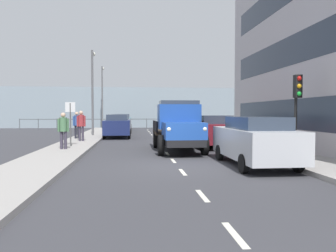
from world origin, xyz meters
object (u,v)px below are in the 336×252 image
(pedestrian_with_bag, at_px, (81,123))
(pedestrian_by_lamp, at_px, (77,123))
(car_grey_oppositeside_1, at_px, (120,123))
(street_sign, at_px, (70,116))
(lamp_post_far, at_px, (102,92))
(pedestrian_couple_b, at_px, (63,128))
(car_teal_oppositeside_2, at_px, (122,122))
(car_navy_oppositeside_0, at_px, (118,126))
(lamp_post_promenade, at_px, (93,85))
(car_silver_kerbside_near, at_px, (255,140))
(traffic_light_near, at_px, (297,97))
(pedestrian_couple_a, at_px, (63,126))
(truck_vintage_blue, at_px, (179,127))
(car_maroon_kerbside_1, at_px, (213,131))

(pedestrian_with_bag, distance_m, pedestrian_by_lamp, 2.09)
(car_grey_oppositeside_1, relative_size, street_sign, 1.76)
(street_sign, bearing_deg, lamp_post_far, -89.34)
(pedestrian_couple_b, bearing_deg, car_teal_oppositeside_2, -96.01)
(car_navy_oppositeside_0, relative_size, car_teal_oppositeside_2, 1.14)
(pedestrian_couple_b, relative_size, lamp_post_promenade, 0.27)
(pedestrian_with_bag, bearing_deg, car_silver_kerbside_near, 128.50)
(car_grey_oppositeside_1, height_order, traffic_light_near, traffic_light_near)
(pedestrian_with_bag, bearing_deg, street_sign, 89.09)
(car_grey_oppositeside_1, relative_size, pedestrian_by_lamp, 2.24)
(car_teal_oppositeside_2, xyz_separation_m, street_sign, (2.02, 18.68, 0.79))
(pedestrian_couple_b, bearing_deg, lamp_post_far, -89.61)
(pedestrian_couple_b, xyz_separation_m, traffic_light_near, (-9.71, 3.48, 1.31))
(car_navy_oppositeside_0, xyz_separation_m, street_sign, (2.02, 7.70, 0.79))
(street_sign, bearing_deg, pedestrian_couple_a, -47.80)
(pedestrian_couple_b, height_order, lamp_post_promenade, lamp_post_promenade)
(car_grey_oppositeside_1, distance_m, pedestrian_by_lamp, 8.66)
(truck_vintage_blue, xyz_separation_m, lamp_post_promenade, (5.23, -10.34, 2.82))
(car_silver_kerbside_near, relative_size, pedestrian_by_lamp, 2.60)
(car_maroon_kerbside_1, height_order, pedestrian_with_bag, pedestrian_with_bag)
(truck_vintage_blue, relative_size, car_grey_oppositeside_1, 1.43)
(car_teal_oppositeside_2, relative_size, traffic_light_near, 1.25)
(car_maroon_kerbside_1, height_order, car_navy_oppositeside_0, same)
(street_sign, bearing_deg, pedestrian_by_lamp, -84.09)
(truck_vintage_blue, relative_size, car_navy_oppositeside_0, 1.23)
(car_silver_kerbside_near, xyz_separation_m, car_grey_oppositeside_1, (5.40, -19.54, -0.00))
(truck_vintage_blue, bearing_deg, car_teal_oppositeside_2, -80.77)
(traffic_light_near, xyz_separation_m, lamp_post_far, (9.85, -25.22, 1.74))
(lamp_post_far, bearing_deg, traffic_light_near, 111.35)
(lamp_post_promenade, bearing_deg, car_navy_oppositeside_0, 154.65)
(pedestrian_couple_b, height_order, pedestrian_couple_a, pedestrian_couple_b)
(car_maroon_kerbside_1, bearing_deg, car_grey_oppositeside_1, -68.04)
(pedestrian_by_lamp, bearing_deg, traffic_light_near, 135.52)
(car_navy_oppositeside_0, relative_size, lamp_post_promenade, 0.71)
(truck_vintage_blue, bearing_deg, pedestrian_with_bag, -42.76)
(car_teal_oppositeside_2, relative_size, lamp_post_promenade, 0.62)
(car_silver_kerbside_near, distance_m, pedestrian_by_lamp, 13.80)
(car_maroon_kerbside_1, xyz_separation_m, car_navy_oppositeside_0, (5.40, -7.67, 0.00))
(truck_vintage_blue, height_order, car_grey_oppositeside_1, truck_vintage_blue)
(lamp_post_far, relative_size, street_sign, 3.06)
(pedestrian_with_bag, xyz_separation_m, lamp_post_promenade, (-0.06, -5.45, 2.76))
(pedestrian_couple_b, distance_m, lamp_post_far, 21.95)
(truck_vintage_blue, xyz_separation_m, street_sign, (5.34, -1.73, 0.50))
(car_teal_oppositeside_2, xyz_separation_m, pedestrian_by_lamp, (2.55, 13.52, 0.30))
(car_silver_kerbside_near, height_order, car_grey_oppositeside_1, same)
(pedestrian_couple_b, bearing_deg, pedestrian_by_lamp, -86.06)
(lamp_post_far, bearing_deg, street_sign, 90.66)
(pedestrian_by_lamp, bearing_deg, street_sign, 95.91)
(car_maroon_kerbside_1, height_order, street_sign, street_sign)
(truck_vintage_blue, relative_size, car_silver_kerbside_near, 1.23)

